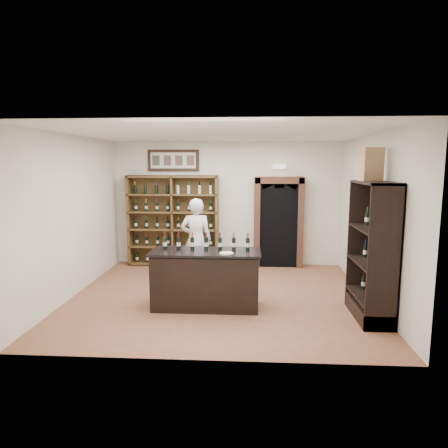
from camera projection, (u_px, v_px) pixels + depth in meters
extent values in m
plane|color=brown|center=(220.00, 296.00, 7.53)|extent=(5.50, 5.50, 0.00)
plane|color=white|center=(219.00, 134.00, 7.08)|extent=(5.50, 5.50, 0.00)
cube|color=silver|center=(227.00, 204.00, 9.77)|extent=(5.50, 0.04, 3.00)
cube|color=silver|center=(73.00, 216.00, 7.47)|extent=(0.04, 5.00, 3.00)
cube|color=silver|center=(373.00, 218.00, 7.14)|extent=(0.04, 5.00, 3.00)
cube|color=brown|center=(174.00, 220.00, 9.88)|extent=(2.20, 0.02, 2.20)
cube|color=brown|center=(130.00, 220.00, 9.77)|extent=(0.06, 0.38, 2.20)
cube|color=brown|center=(217.00, 221.00, 9.64)|extent=(0.06, 0.38, 2.20)
cube|color=brown|center=(173.00, 221.00, 9.70)|extent=(0.04, 0.38, 2.20)
cube|color=brown|center=(174.00, 263.00, 9.86)|extent=(2.18, 0.38, 0.04)
cube|color=brown|center=(174.00, 246.00, 9.80)|extent=(2.18, 0.38, 0.04)
cube|color=brown|center=(173.00, 229.00, 9.73)|extent=(2.18, 0.38, 0.03)
cube|color=brown|center=(173.00, 212.00, 9.67)|extent=(2.18, 0.38, 0.04)
cube|color=brown|center=(173.00, 195.00, 9.61)|extent=(2.18, 0.38, 0.04)
cube|color=brown|center=(172.00, 177.00, 9.54)|extent=(2.18, 0.38, 0.04)
cube|color=black|center=(173.00, 160.00, 9.66)|extent=(1.25, 0.04, 0.52)
cube|color=black|center=(278.00, 223.00, 9.60)|extent=(0.97, 0.29, 2.05)
cube|color=brown|center=(257.00, 222.00, 9.61)|extent=(0.14, 0.35, 2.15)
cube|color=brown|center=(300.00, 223.00, 9.55)|extent=(0.14, 0.35, 2.15)
cube|color=brown|center=(279.00, 180.00, 9.43)|extent=(1.15, 0.35, 0.16)
cube|color=white|center=(279.00, 167.00, 9.48)|extent=(0.30, 0.10, 0.10)
cube|color=black|center=(206.00, 281.00, 6.88)|extent=(1.80, 0.70, 0.94)
cube|color=black|center=(205.00, 252.00, 6.80)|extent=(1.88, 0.78, 0.04)
cylinder|color=black|center=(165.00, 243.00, 6.93)|extent=(0.07, 0.07, 0.21)
cylinder|color=beige|center=(165.00, 244.00, 6.93)|extent=(0.07, 0.07, 0.07)
cylinder|color=#571714|center=(165.00, 235.00, 6.91)|extent=(0.03, 0.03, 0.09)
cylinder|color=black|center=(179.00, 243.00, 6.92)|extent=(0.07, 0.07, 0.21)
cylinder|color=beige|center=(179.00, 244.00, 6.92)|extent=(0.07, 0.07, 0.07)
cylinder|color=#571714|center=(178.00, 235.00, 6.89)|extent=(0.03, 0.03, 0.09)
cylinder|color=black|center=(192.00, 243.00, 6.90)|extent=(0.07, 0.07, 0.21)
cylinder|color=beige|center=(192.00, 244.00, 6.90)|extent=(0.07, 0.07, 0.07)
cylinder|color=#571714|center=(192.00, 235.00, 6.88)|extent=(0.03, 0.03, 0.09)
cylinder|color=black|center=(206.00, 244.00, 6.89)|extent=(0.07, 0.07, 0.21)
cylinder|color=beige|center=(206.00, 244.00, 6.89)|extent=(0.07, 0.07, 0.07)
cylinder|color=#571714|center=(206.00, 235.00, 6.87)|extent=(0.03, 0.03, 0.09)
cylinder|color=black|center=(220.00, 244.00, 6.87)|extent=(0.07, 0.07, 0.21)
cylinder|color=beige|center=(220.00, 245.00, 6.88)|extent=(0.07, 0.07, 0.07)
cylinder|color=#571714|center=(220.00, 235.00, 6.85)|extent=(0.03, 0.03, 0.09)
cylinder|color=black|center=(234.00, 244.00, 6.86)|extent=(0.07, 0.07, 0.21)
cylinder|color=beige|center=(234.00, 245.00, 6.86)|extent=(0.07, 0.07, 0.07)
cylinder|color=#571714|center=(234.00, 235.00, 6.84)|extent=(0.03, 0.03, 0.09)
cylinder|color=black|center=(248.00, 244.00, 6.85)|extent=(0.07, 0.07, 0.21)
cylinder|color=beige|center=(248.00, 245.00, 6.85)|extent=(0.07, 0.07, 0.07)
cylinder|color=#571714|center=(248.00, 235.00, 6.82)|extent=(0.03, 0.03, 0.09)
cube|color=black|center=(387.00, 251.00, 6.31)|extent=(0.02, 1.20, 2.20)
cube|color=black|center=(384.00, 260.00, 5.75)|extent=(0.48, 0.04, 2.20)
cube|color=black|center=(362.00, 244.00, 6.90)|extent=(0.48, 0.04, 2.20)
cube|color=black|center=(376.00, 183.00, 6.17)|extent=(0.48, 1.20, 0.04)
cube|color=black|center=(369.00, 310.00, 6.47)|extent=(0.48, 1.20, 0.24)
cube|color=black|center=(369.00, 296.00, 6.44)|extent=(0.48, 1.16, 0.03)
cube|color=black|center=(371.00, 263.00, 6.36)|extent=(0.48, 1.16, 0.03)
cube|color=black|center=(373.00, 229.00, 6.27)|extent=(0.48, 1.16, 0.03)
imported|color=silver|center=(196.00, 240.00, 8.37)|extent=(0.67, 0.47, 1.77)
cylinder|color=beige|center=(226.00, 253.00, 6.57)|extent=(0.23, 0.23, 0.02)
cube|color=tan|center=(371.00, 164.00, 6.31)|extent=(0.41, 0.29, 0.53)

